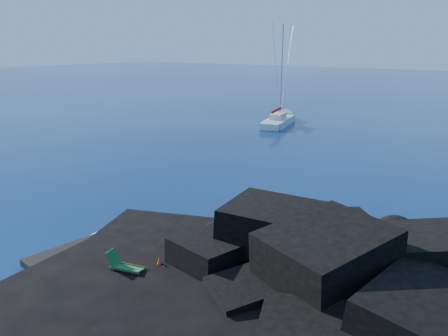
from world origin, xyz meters
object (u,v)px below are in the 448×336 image
object	(u,v)px
deck_chair	(127,263)
sunbather	(155,266)
sailboat	(279,125)
marker_cone	(159,263)

from	to	relation	value
deck_chair	sunbather	distance (m)	1.38
sailboat	marker_cone	distance (m)	42.41
sunbather	sailboat	bearing A→B (deg)	100.80
sailboat	marker_cone	size ratio (longest dim) A/B	22.43
deck_chair	sunbather	world-z (taller)	deck_chair
sailboat	deck_chair	xyz separation A→B (m)	(15.17, -40.56, 0.94)
sailboat	deck_chair	bearing A→B (deg)	-84.41
sailboat	sunbather	world-z (taller)	sailboat
sailboat	marker_cone	bearing A→B (deg)	-82.82
deck_chair	sunbather	xyz separation A→B (m)	(0.63, 1.15, -0.42)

